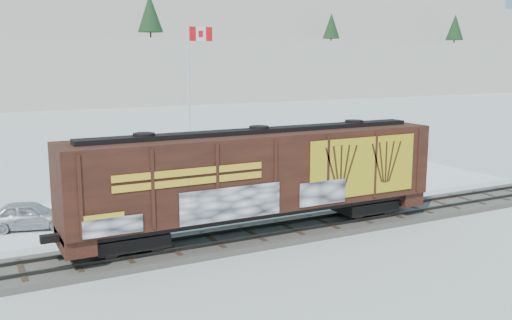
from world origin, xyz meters
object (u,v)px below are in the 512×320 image
car_silver (29,215)px  car_dark (308,181)px  flagpole (191,121)px  car_white (213,195)px  hopper_railcar (259,174)px

car_silver → car_dark: car_silver is taller
car_silver → car_dark: 16.60m
flagpole → car_white: 10.64m
car_dark → car_silver: bearing=97.1°
hopper_railcar → car_white: bearing=88.8°
flagpole → car_silver: 15.33m
car_white → car_dark: car_white is taller
flagpole → hopper_railcar: bearing=-100.1°
hopper_railcar → car_silver: hopper_railcar is taller
car_white → car_dark: size_ratio=1.12×
flagpole → car_dark: bearing=-61.7°
hopper_railcar → car_silver: (-9.31, 6.50, -2.33)m
car_silver → car_dark: bearing=-72.7°
hopper_railcar → car_silver: bearing=145.1°
hopper_railcar → flagpole: flagpole is taller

